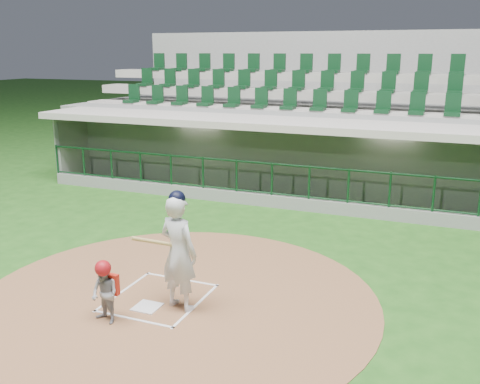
% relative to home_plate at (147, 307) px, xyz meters
% --- Properties ---
extents(ground, '(120.00, 120.00, 0.00)m').
position_rel_home_plate_xyz_m(ground, '(0.00, 0.70, -0.02)').
color(ground, '#1E4E16').
rests_on(ground, ground).
extents(dirt_circle, '(7.20, 7.20, 0.01)m').
position_rel_home_plate_xyz_m(dirt_circle, '(0.30, 0.50, -0.02)').
color(dirt_circle, brown).
rests_on(dirt_circle, ground).
extents(home_plate, '(0.43, 0.43, 0.02)m').
position_rel_home_plate_xyz_m(home_plate, '(0.00, 0.00, 0.00)').
color(home_plate, silver).
rests_on(home_plate, dirt_circle).
extents(batter_box_chalk, '(1.55, 1.80, 0.01)m').
position_rel_home_plate_xyz_m(batter_box_chalk, '(0.00, 0.40, -0.00)').
color(batter_box_chalk, white).
rests_on(batter_box_chalk, ground).
extents(dugout_structure, '(16.40, 3.70, 3.00)m').
position_rel_home_plate_xyz_m(dugout_structure, '(0.25, 8.52, 0.94)').
color(dugout_structure, slate).
rests_on(dugout_structure, ground).
extents(seating_deck, '(17.00, 6.72, 5.15)m').
position_rel_home_plate_xyz_m(seating_deck, '(0.00, 11.61, 1.40)').
color(seating_deck, slate).
rests_on(seating_deck, ground).
extents(batter, '(0.95, 0.96, 2.08)m').
position_rel_home_plate_xyz_m(batter, '(0.52, 0.22, 1.02)').
color(batter, silver).
rests_on(batter, dirt_circle).
extents(catcher, '(0.57, 0.50, 1.07)m').
position_rel_home_plate_xyz_m(catcher, '(-0.35, -0.67, 0.53)').
color(catcher, gray).
rests_on(catcher, dirt_circle).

